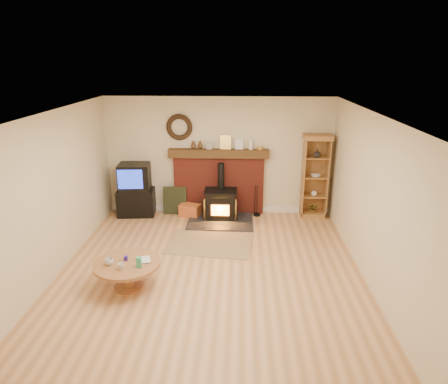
{
  "coord_description": "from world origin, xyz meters",
  "views": [
    {
      "loc": [
        0.48,
        -5.86,
        3.4
      ],
      "look_at": [
        0.19,
        1.0,
        1.06
      ],
      "focal_mm": 32.0,
      "sensor_mm": 36.0,
      "label": 1
    }
  ],
  "objects_px": {
    "wood_stove": "(221,206)",
    "tv_unit": "(136,191)",
    "coffee_table": "(127,267)",
    "curio_cabinet": "(315,176)"
  },
  "relations": [
    {
      "from": "wood_stove",
      "to": "coffee_table",
      "type": "relative_size",
      "value": 1.38
    },
    {
      "from": "coffee_table",
      "to": "curio_cabinet",
      "type": "bearing_deg",
      "value": 42.88
    },
    {
      "from": "tv_unit",
      "to": "coffee_table",
      "type": "distance_m",
      "value": 3.08
    },
    {
      "from": "wood_stove",
      "to": "curio_cabinet",
      "type": "height_order",
      "value": "curio_cabinet"
    },
    {
      "from": "wood_stove",
      "to": "tv_unit",
      "type": "distance_m",
      "value": 1.93
    },
    {
      "from": "wood_stove",
      "to": "tv_unit",
      "type": "xyz_separation_m",
      "value": [
        -1.91,
        0.2,
        0.25
      ]
    },
    {
      "from": "wood_stove",
      "to": "curio_cabinet",
      "type": "relative_size",
      "value": 0.76
    },
    {
      "from": "tv_unit",
      "to": "curio_cabinet",
      "type": "bearing_deg",
      "value": 1.23
    },
    {
      "from": "curio_cabinet",
      "to": "coffee_table",
      "type": "height_order",
      "value": "curio_cabinet"
    },
    {
      "from": "tv_unit",
      "to": "curio_cabinet",
      "type": "distance_m",
      "value": 3.97
    }
  ]
}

